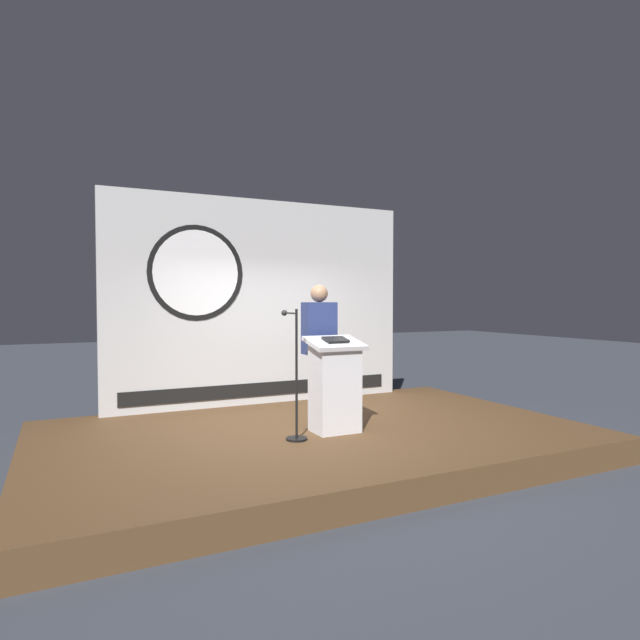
# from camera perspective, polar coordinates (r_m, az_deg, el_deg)

# --- Properties ---
(ground_plane) EXTENTS (40.00, 40.00, 0.00)m
(ground_plane) POSITION_cam_1_polar(r_m,az_deg,el_deg) (6.69, -0.54, -14.01)
(ground_plane) COLOR #383D47
(stage_platform) EXTENTS (6.40, 4.00, 0.30)m
(stage_platform) POSITION_cam_1_polar(r_m,az_deg,el_deg) (6.65, -0.54, -12.77)
(stage_platform) COLOR brown
(stage_platform) RESTS_ON ground
(banner_display) EXTENTS (4.62, 0.12, 3.06)m
(banner_display) POSITION_cam_1_polar(r_m,az_deg,el_deg) (8.12, -6.39, 1.91)
(banner_display) COLOR silver
(banner_display) RESTS_ON stage_platform
(podium) EXTENTS (0.64, 0.50, 1.13)m
(podium) POSITION_cam_1_polar(r_m,az_deg,el_deg) (6.39, 1.58, -6.94)
(podium) COLOR silver
(podium) RESTS_ON stage_platform
(speaker_person) EXTENTS (0.40, 0.26, 1.75)m
(speaker_person) POSITION_cam_1_polar(r_m,az_deg,el_deg) (6.78, -0.09, -3.47)
(speaker_person) COLOR black
(speaker_person) RESTS_ON stage_platform
(microphone_stand) EXTENTS (0.24, 0.51, 1.46)m
(microphone_stand) POSITION_cam_1_polar(r_m,az_deg,el_deg) (6.07, -2.69, -7.83)
(microphone_stand) COLOR black
(microphone_stand) RESTS_ON stage_platform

